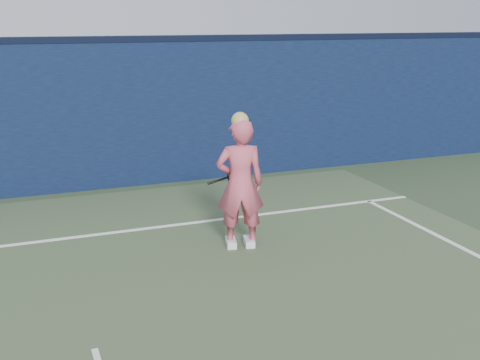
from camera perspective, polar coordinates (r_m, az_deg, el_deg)
name	(u,v)px	position (r m, az deg, el deg)	size (l,w,h in m)	color
backstop_wall	(45,120)	(10.63, -18.04, 5.47)	(24.00, 0.40, 2.50)	black
wall_cap	(38,40)	(10.51, -18.63, 12.46)	(24.00, 0.42, 0.10)	black
player	(240,183)	(7.68, 0.00, -0.32)	(0.69, 0.53, 1.77)	#D15167
racket	(235,176)	(8.10, -0.48, 0.41)	(0.54, 0.15, 0.30)	black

